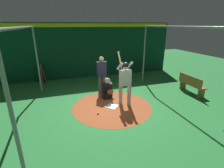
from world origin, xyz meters
TOP-DOWN VIEW (x-y plane):
  - ground_plane at (0.00, 0.00)m, footprint 26.50×26.50m
  - dirt_circle at (0.00, 0.00)m, footprint 3.13×3.13m
  - home_plate at (0.00, 0.00)m, footprint 0.59×0.59m
  - batter at (-0.05, 0.55)m, footprint 0.68×0.49m
  - catcher at (-0.84, 0.06)m, footprint 0.58×0.40m
  - umpire at (-1.46, -0.02)m, footprint 0.22×0.49m
  - back_wall at (-4.41, 0.00)m, footprint 0.22×10.50m
  - cage_frame at (0.00, 0.00)m, footprint 5.37×5.58m
  - bat_rack at (-4.16, -2.74)m, footprint 0.70×0.21m
  - bench at (-0.20, 3.98)m, footprint 1.41×0.36m
  - baseball_0 at (0.41, -0.67)m, footprint 0.07×0.07m
  - baseball_1 at (-0.64, 0.27)m, footprint 0.07×0.07m

SIDE VIEW (x-z plane):
  - ground_plane at x=0.00m, z-range 0.00..0.00m
  - dirt_circle at x=0.00m, z-range 0.00..0.01m
  - home_plate at x=0.00m, z-range 0.01..0.02m
  - baseball_0 at x=0.41m, z-range 0.01..0.08m
  - baseball_1 at x=-0.64m, z-range 0.01..0.08m
  - catcher at x=-0.84m, z-range -0.10..0.84m
  - bench at x=-0.20m, z-range 0.01..0.86m
  - bat_rack at x=-4.16m, z-range -0.03..1.02m
  - umpire at x=-1.46m, z-range 0.11..1.85m
  - batter at x=-0.05m, z-range 0.02..2.11m
  - back_wall at x=-4.41m, z-range 0.01..3.21m
  - cage_frame at x=0.00m, z-range 0.59..3.62m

